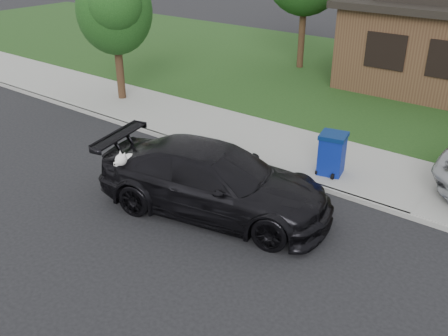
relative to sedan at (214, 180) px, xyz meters
The scene contains 7 objects.
ground 1.37m from the sedan, 94.37° to the right, with size 120.00×120.00×0.00m, color black.
sidewalk 3.94m from the sedan, 91.27° to the left, with size 60.00×3.00×0.12m, color gray.
curb 2.48m from the sedan, 92.08° to the left, with size 60.00×0.12×0.12m, color gray.
lawn 11.90m from the sedan, 90.42° to the left, with size 60.00×13.00×0.13m, color #193814.
sedan is the anchor object (origin of this frame).
recycling_bin 3.40m from the sedan, 67.15° to the left, with size 0.77×0.77×1.08m.
tree_2 8.82m from the sedan, 151.91° to the left, with size 2.73×2.60×4.59m.
Camera 1 is at (6.24, -6.50, 5.89)m, focal length 40.00 mm.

